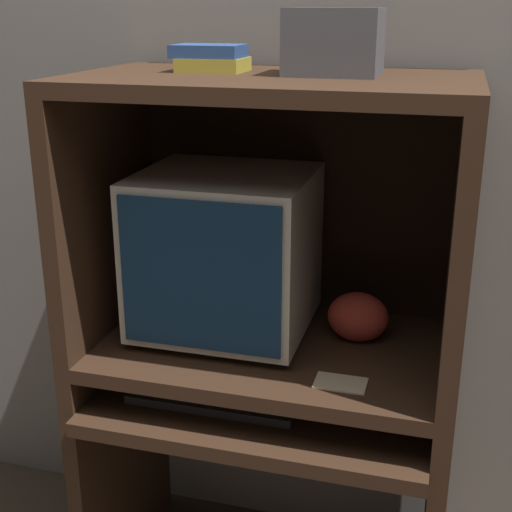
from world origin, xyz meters
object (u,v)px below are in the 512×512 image
at_px(snack_bag, 358,317).
at_px(storage_box, 334,42).
at_px(keyboard, 216,394).
at_px(mouse, 324,412).
at_px(book_stack, 211,58).
at_px(crt_monitor, 226,252).

distance_m(snack_bag, storage_box, 0.66).
height_order(keyboard, snack_bag, snack_bag).
relative_size(mouse, snack_bag, 0.42).
height_order(snack_bag, storage_box, storage_box).
height_order(mouse, storage_box, storage_box).
bearing_deg(storage_box, mouse, -77.92).
bearing_deg(book_stack, storage_box, -1.29).
height_order(crt_monitor, book_stack, book_stack).
height_order(crt_monitor, storage_box, storage_box).
xyz_separation_m(keyboard, snack_bag, (0.31, 0.17, 0.17)).
xyz_separation_m(crt_monitor, book_stack, (-0.03, 0.01, 0.46)).
height_order(snack_bag, book_stack, book_stack).
xyz_separation_m(crt_monitor, keyboard, (0.02, -0.14, -0.32)).
bearing_deg(keyboard, storage_box, 30.73).
xyz_separation_m(snack_bag, book_stack, (-0.36, -0.03, 0.61)).
xyz_separation_m(snack_bag, storage_box, (-0.08, -0.03, 0.65)).
relative_size(snack_bag, storage_box, 0.75).
distance_m(keyboard, book_stack, 0.79).
xyz_separation_m(crt_monitor, mouse, (0.29, -0.15, -0.32)).
bearing_deg(crt_monitor, snack_bag, 5.70).
distance_m(crt_monitor, storage_box, 0.56).
bearing_deg(mouse, crt_monitor, 151.59).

